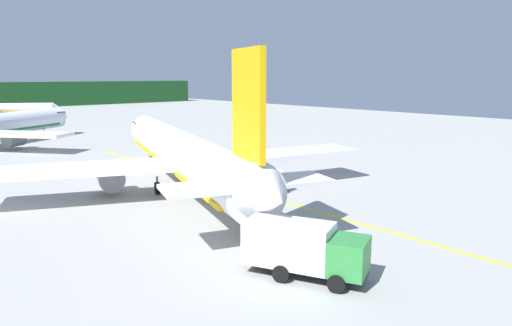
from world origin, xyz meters
name	(u,v)px	position (x,y,z in m)	size (l,w,h in m)	color
airliner_foreground	(183,153)	(22.83, 21.00, 3.39)	(33.94, 40.54, 11.90)	white
airliner_far_taxiway	(1,109)	(29.78, 114.37, 2.25)	(24.96, 21.18, 7.90)	white
service_truck_baggage	(303,248)	(16.95, 0.53, 1.59)	(4.63, 6.67, 2.87)	#338C3F
cargo_container_near	(275,182)	(28.32, 14.49, 0.99)	(1.97, 1.97, 2.10)	#333338
crew_marshaller	(255,185)	(25.89, 14.43, 1.02)	(0.61, 0.34, 1.73)	#191E33
crew_loader_left	(246,182)	(26.23, 16.03, 0.96)	(0.37, 0.60, 1.64)	#191E33
apron_guide_line	(245,191)	(26.53, 16.54, 0.01)	(0.30, 60.00, 0.01)	yellow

